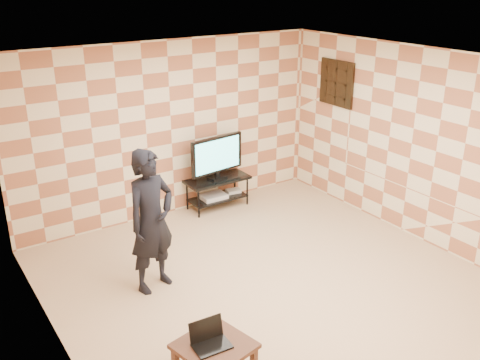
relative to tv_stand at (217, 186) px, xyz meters
name	(u,v)px	position (x,y,z in m)	size (l,w,h in m)	color
floor	(266,280)	(-0.64, -2.23, -0.37)	(5.00, 5.00, 0.00)	tan
wall_back	(171,130)	(-0.64, 0.27, 0.98)	(5.00, 0.02, 2.70)	beige
wall_front	(454,275)	(-0.64, -4.73, 0.98)	(5.00, 0.02, 2.70)	beige
wall_left	(50,235)	(-3.14, -2.23, 0.98)	(0.02, 5.00, 2.70)	beige
wall_right	(412,144)	(1.86, -2.23, 0.98)	(0.02, 5.00, 2.70)	beige
ceiling	(271,63)	(-0.64, -2.23, 2.33)	(5.00, 5.00, 0.02)	white
wall_art	(337,83)	(1.83, -0.68, 1.58)	(0.04, 0.72, 0.72)	black
tv_stand	(217,186)	(0.00, 0.00, 0.00)	(1.04, 0.47, 0.50)	black
tv	(217,156)	(0.00, 0.00, 0.52)	(0.96, 0.21, 0.70)	black
dvd_player	(214,196)	(-0.08, -0.01, -0.16)	(0.41, 0.29, 0.07)	silver
game_console	(233,191)	(0.32, 0.02, -0.17)	(0.23, 0.17, 0.05)	silver
side_table	(215,352)	(-2.15, -3.47, 0.04)	(0.72, 0.72, 0.50)	#382113
laptop	(210,339)	(-2.18, -3.45, 0.18)	(0.34, 0.28, 0.22)	black
person	(151,221)	(-1.86, -1.58, 0.51)	(0.64, 0.42, 1.76)	black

